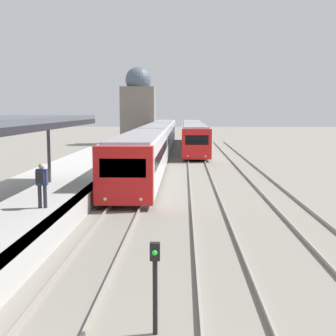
% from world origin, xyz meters
% --- Properties ---
extents(person_on_platform, '(0.40, 0.40, 1.66)m').
position_xyz_m(person_on_platform, '(-2.54, 11.42, 1.86)').
color(person_on_platform, '#2D2D33').
rests_on(person_on_platform, station_platform).
extents(train_near, '(2.66, 51.17, 3.02)m').
position_xyz_m(train_near, '(0.00, 40.45, 1.68)').
color(train_near, red).
rests_on(train_near, ground_plane).
extents(train_far, '(2.58, 30.94, 2.99)m').
position_xyz_m(train_far, '(3.78, 49.90, 1.66)').
color(train_far, red).
rests_on(train_far, ground_plane).
extents(signal_post_near, '(0.20, 0.21, 1.90)m').
position_xyz_m(signal_post_near, '(2.12, 3.52, 1.17)').
color(signal_post_near, black).
rests_on(signal_post_near, ground_plane).
extents(distant_domed_building, '(4.37, 4.37, 10.05)m').
position_xyz_m(distant_domed_building, '(-3.31, 56.27, 4.70)').
color(distant_domed_building, slate).
rests_on(distant_domed_building, ground_plane).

